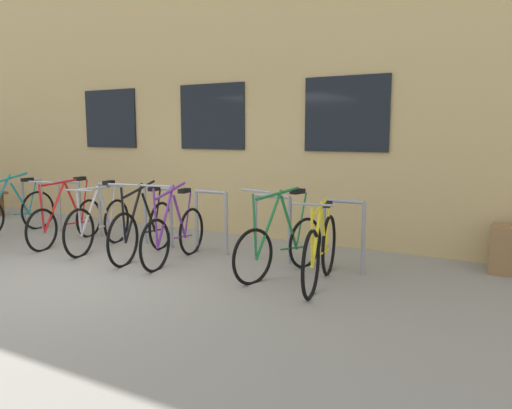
{
  "coord_description": "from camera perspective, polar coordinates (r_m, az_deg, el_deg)",
  "views": [
    {
      "loc": [
        4.87,
        -3.89,
        1.73
      ],
      "look_at": [
        1.77,
        1.6,
        0.81
      ],
      "focal_mm": 34.53,
      "sensor_mm": 36.0,
      "label": 1
    }
  ],
  "objects": [
    {
      "name": "bicycle_green",
      "position": [
        6.06,
        2.9,
        -4.62
      ],
      "size": [
        0.54,
        1.62,
        1.11
      ],
      "color": "black",
      "rests_on": "ground"
    },
    {
      "name": "bicycle_black",
      "position": [
        7.1,
        -12.91,
        -2.78
      ],
      "size": [
        0.52,
        1.74,
        1.1
      ],
      "color": "black",
      "rests_on": "ground"
    },
    {
      "name": "bicycle_purple",
      "position": [
        6.74,
        -9.43,
        -3.39
      ],
      "size": [
        0.44,
        1.63,
        1.11
      ],
      "color": "black",
      "rests_on": "ground"
    },
    {
      "name": "bicycle_yellow",
      "position": [
        5.7,
        7.5,
        -5.33
      ],
      "size": [
        0.46,
        1.7,
        1.02
      ],
      "color": "black",
      "rests_on": "ground"
    },
    {
      "name": "ground_plane",
      "position": [
        6.47,
        -21.26,
        -7.83
      ],
      "size": [
        42.0,
        42.0,
        0.0
      ],
      "primitive_type": "plane",
      "color": "gray"
    },
    {
      "name": "storefront_building",
      "position": [
        11.0,
        3.09,
        15.02
      ],
      "size": [
        28.0,
        5.42,
        6.06
      ],
      "color": "tan",
      "rests_on": "ground"
    },
    {
      "name": "bicycle_teal",
      "position": [
        9.51,
        -26.36,
        -0.72
      ],
      "size": [
        0.44,
        1.74,
        1.09
      ],
      "color": "black",
      "rests_on": "ground"
    },
    {
      "name": "bike_rack",
      "position": [
        7.76,
        -11.31,
        -0.67
      ],
      "size": [
        6.57,
        0.05,
        0.92
      ],
      "color": "gray",
      "rests_on": "ground"
    },
    {
      "name": "bicycle_silver",
      "position": [
        7.75,
        -17.72,
        -2.13
      ],
      "size": [
        0.54,
        1.65,
        1.03
      ],
      "color": "black",
      "rests_on": "ground"
    },
    {
      "name": "bicycle_red",
      "position": [
        8.33,
        -21.07,
        -1.65
      ],
      "size": [
        0.49,
        1.72,
        1.05
      ],
      "color": "black",
      "rests_on": "ground"
    }
  ]
}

